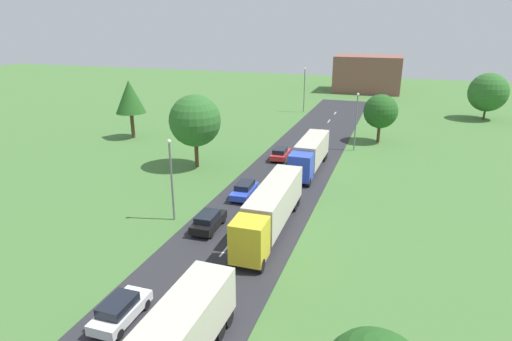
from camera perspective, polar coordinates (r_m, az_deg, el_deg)
The scene contains 16 objects.
road at distance 33.88m, azimuth -4.28°, elevation -10.69°, with size 10.00×140.00×0.06m, color #2B2B30.
lane_marking_centre at distance 30.78m, azimuth -7.24°, elevation -14.10°, with size 0.16×120.89×0.01m.
truck_second at distance 35.98m, azimuth 1.98°, elevation -4.91°, with size 2.78×13.72×3.68m.
truck_third at distance 51.07m, azimuth 7.17°, elevation 2.29°, with size 2.52×11.73×3.63m.
car_second at distance 27.71m, azimuth -17.55°, elevation -17.18°, with size 1.85×4.16×1.55m.
car_third at distance 36.94m, azimuth -6.34°, elevation -6.64°, with size 1.95×4.24×1.51m.
car_fourth at distance 43.30m, azimuth -1.56°, elevation -2.55°, with size 1.91×4.39×1.48m.
car_fifth at distance 55.09m, azimuth 3.24°, elevation 2.27°, with size 1.97×4.25×1.50m.
lamppost_second at distance 38.00m, azimuth -11.14°, elevation -0.68°, with size 0.36×0.36×7.44m.
lamppost_third at distance 59.76m, azimuth 13.12°, elevation 6.69°, with size 0.36×0.36×7.89m.
lamppost_fourth at distance 84.65m, azimuth 6.42°, elevation 10.84°, with size 0.36×0.36×8.45m.
tree_oak at distance 64.96m, azimuth 16.18°, elevation 7.53°, with size 4.87×4.87×7.01m.
tree_maple at distance 67.17m, azimuth -16.37°, elevation 9.33°, with size 4.41×4.41×8.70m.
tree_pine at distance 87.92m, azimuth 28.39°, elevation 9.10°, with size 6.79×6.79×8.25m.
tree_elm at distance 51.55m, azimuth -8.08°, elevation 6.53°, with size 6.13×6.13×8.81m.
distant_building at distance 113.34m, azimuth 14.63°, elevation 12.30°, with size 16.00×11.85×8.75m, color brown.
Camera 1 is at (11.73, -2.43, 16.91)m, focal length 30.21 mm.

